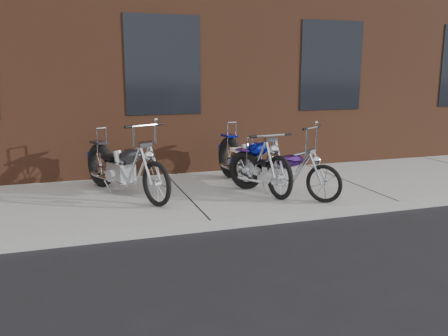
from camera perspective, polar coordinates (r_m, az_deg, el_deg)
name	(u,v)px	position (r m, az deg, el deg)	size (l,w,h in m)	color
ground	(211,231)	(6.38, -1.61, -7.61)	(120.00, 120.00, 0.00)	black
sidewalk	(184,198)	(7.75, -4.80, -3.58)	(22.00, 3.00, 0.15)	#A3A3A1
building_brick	(126,0)	(14.01, -11.67, 19.21)	(22.00, 10.00, 8.00)	brown
chopper_purple	(280,172)	(7.57, 6.71, -0.54)	(1.25, 1.71, 1.14)	black
chopper_blue	(251,162)	(8.05, 3.21, 0.73)	(0.63, 2.38, 1.04)	black
chopper_third	(124,169)	(7.66, -11.93, -0.14)	(1.09, 2.17, 1.19)	black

